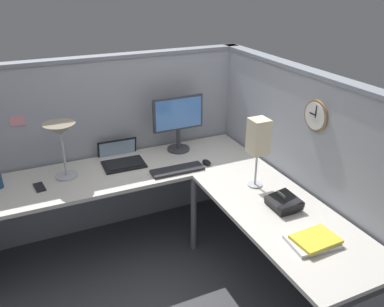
% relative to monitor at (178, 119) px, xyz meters
% --- Properties ---
extents(ground_plane, '(6.80, 6.80, 0.00)m').
position_rel_monitor_xyz_m(ground_plane, '(-0.23, -0.64, -1.02)').
color(ground_plane, '#47474C').
extents(cubicle_wall_back, '(2.57, 0.12, 1.58)m').
position_rel_monitor_xyz_m(cubicle_wall_back, '(-0.60, 0.23, -0.23)').
color(cubicle_wall_back, '#999EA8').
rests_on(cubicle_wall_back, ground).
extents(cubicle_wall_right, '(0.12, 2.37, 1.58)m').
position_rel_monitor_xyz_m(cubicle_wall_right, '(0.64, -0.90, -0.23)').
color(cubicle_wall_right, '#999EA8').
rests_on(cubicle_wall_right, ground).
extents(desk, '(2.35, 2.15, 0.73)m').
position_rel_monitor_xyz_m(desk, '(-0.38, -0.69, -0.39)').
color(desk, beige).
rests_on(desk, ground).
extents(monitor, '(0.46, 0.20, 0.50)m').
position_rel_monitor_xyz_m(monitor, '(0.00, 0.00, 0.00)').
color(monitor, '#38383D').
rests_on(monitor, desk).
extents(laptop, '(0.35, 0.39, 0.22)m').
position_rel_monitor_xyz_m(laptop, '(-0.53, 0.00, -0.27)').
color(laptop, black).
rests_on(laptop, desk).
extents(keyboard, '(0.43, 0.15, 0.02)m').
position_rel_monitor_xyz_m(keyboard, '(-0.17, -0.38, -0.28)').
color(keyboard, '#232326').
rests_on(keyboard, desk).
extents(computer_mouse, '(0.06, 0.10, 0.03)m').
position_rel_monitor_xyz_m(computer_mouse, '(0.10, -0.36, -0.28)').
color(computer_mouse, black).
rests_on(computer_mouse, desk).
extents(desk_lamp_dome, '(0.24, 0.24, 0.44)m').
position_rel_monitor_xyz_m(desk_lamp_dome, '(-1.00, -0.10, 0.07)').
color(desk_lamp_dome, '#B7BABF').
rests_on(desk_lamp_dome, desk).
extents(cell_phone, '(0.09, 0.15, 0.01)m').
position_rel_monitor_xyz_m(cell_phone, '(-1.21, -0.20, -0.29)').
color(cell_phone, black).
rests_on(cell_phone, desk).
extents(office_phone, '(0.19, 0.21, 0.11)m').
position_rel_monitor_xyz_m(office_phone, '(0.28, -1.18, -0.26)').
color(office_phone, black).
rests_on(office_phone, desk).
extents(book_stack, '(0.30, 0.24, 0.04)m').
position_rel_monitor_xyz_m(book_stack, '(0.21, -1.57, -0.27)').
color(book_stack, silver).
rests_on(book_stack, desk).
extents(desk_lamp_paper, '(0.13, 0.13, 0.53)m').
position_rel_monitor_xyz_m(desk_lamp_paper, '(0.27, -0.83, 0.09)').
color(desk_lamp_paper, '#B7BABF').
rests_on(desk_lamp_paper, desk).
extents(wall_clock, '(0.04, 0.22, 0.22)m').
position_rel_monitor_xyz_m(wall_clock, '(0.59, -1.05, 0.28)').
color(wall_clock, olive).
extents(pinned_note_leftmost, '(0.11, 0.00, 0.08)m').
position_rel_monitor_xyz_m(pinned_note_leftmost, '(-1.27, 0.18, 0.12)').
color(pinned_note_leftmost, pink).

